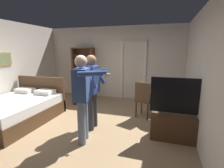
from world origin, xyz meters
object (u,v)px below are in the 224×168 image
(bookshelf, at_px, (84,71))
(side_table, at_px, (163,102))
(suitcase_dark, at_px, (82,97))
(bottle_on_table, at_px, (169,91))
(bed, at_px, (18,109))
(person_blue_shirt, at_px, (83,93))
(person_striped_shirt, at_px, (92,87))
(tv_flatscreen, at_px, (180,122))
(laptop, at_px, (162,92))
(wooden_chair, at_px, (144,98))

(bookshelf, bearing_deg, side_table, -26.97)
(side_table, relative_size, suitcase_dark, 1.29)
(bottle_on_table, relative_size, suitcase_dark, 0.49)
(bed, height_order, person_blue_shirt, person_blue_shirt)
(side_table, distance_m, person_striped_shirt, 1.89)
(person_striped_shirt, relative_size, suitcase_dark, 3.12)
(bottle_on_table, height_order, suitcase_dark, bottle_on_table)
(side_table, distance_m, suitcase_dark, 2.68)
(tv_flatscreen, relative_size, laptop, 3.70)
(bed, bearing_deg, suitcase_dark, 60.38)
(laptop, bearing_deg, side_table, 57.92)
(bottle_on_table, bearing_deg, tv_flatscreen, -75.69)
(bottle_on_table, height_order, person_striped_shirt, person_striped_shirt)
(wooden_chair, height_order, person_blue_shirt, person_blue_shirt)
(bed, xyz_separation_m, suitcase_dark, (0.97, 1.70, -0.06))
(bed, xyz_separation_m, laptop, (3.56, 1.11, 0.45))
(bookshelf, distance_m, side_table, 3.43)
(bed, distance_m, tv_flatscreen, 3.95)
(suitcase_dark, bearing_deg, person_blue_shirt, -67.90)
(bookshelf, relative_size, person_striped_shirt, 1.11)
(bookshelf, height_order, bottle_on_table, bookshelf)
(bookshelf, bearing_deg, suitcase_dark, -67.95)
(laptop, height_order, suitcase_dark, laptop)
(bookshelf, distance_m, person_blue_shirt, 3.46)
(person_striped_shirt, xyz_separation_m, suitcase_dark, (-1.07, 1.51, -0.74))
(person_blue_shirt, xyz_separation_m, suitcase_dark, (-1.14, 2.11, -0.76))
(laptop, relative_size, person_blue_shirt, 0.20)
(laptop, relative_size, wooden_chair, 0.35)
(bottle_on_table, bearing_deg, person_blue_shirt, -137.41)
(bookshelf, height_order, suitcase_dark, bookshelf)
(tv_flatscreen, distance_m, person_blue_shirt, 2.04)
(person_blue_shirt, bearing_deg, wooden_chair, 57.82)
(suitcase_dark, bearing_deg, wooden_chair, -20.70)
(bookshelf, height_order, person_striped_shirt, bookshelf)
(bed, height_order, side_table, bed)
(wooden_chair, xyz_separation_m, person_striped_shirt, (-1.06, -0.96, 0.44))
(laptop, bearing_deg, suitcase_dark, 167.24)
(tv_flatscreen, relative_size, suitcase_dark, 2.35)
(wooden_chair, xyz_separation_m, person_blue_shirt, (-0.98, -1.56, 0.45))
(laptop, xyz_separation_m, person_striped_shirt, (-1.52, -0.92, 0.23))
(person_blue_shirt, bearing_deg, bottle_on_table, 42.59)
(bed, bearing_deg, bottle_on_table, 16.13)
(bed, height_order, bookshelf, bookshelf)
(bookshelf, bearing_deg, tv_flatscreen, -36.24)
(side_table, height_order, person_striped_shirt, person_striped_shirt)
(bed, distance_m, laptop, 3.75)
(bookshelf, distance_m, person_striped_shirt, 2.90)
(side_table, height_order, wooden_chair, wooden_chair)
(tv_flatscreen, height_order, person_striped_shirt, person_striped_shirt)
(bed, bearing_deg, tv_flatscreen, 3.14)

